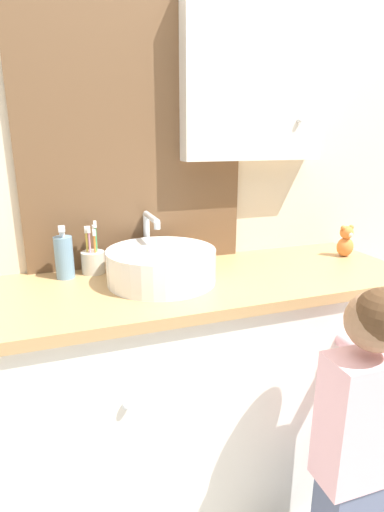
% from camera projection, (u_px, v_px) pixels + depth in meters
% --- Properties ---
extents(wall_back, '(3.20, 0.18, 2.50)m').
position_uv_depth(wall_back, '(181.00, 162.00, 1.52)').
color(wall_back, beige).
rests_on(wall_back, ground_plane).
extents(vanity_counter, '(1.47, 0.53, 0.90)m').
position_uv_depth(vanity_counter, '(204.00, 390.00, 1.49)').
color(vanity_counter, silver).
rests_on(vanity_counter, ground_plane).
extents(sink_basin, '(0.36, 0.41, 0.21)m').
position_uv_depth(sink_basin, '(161.00, 264.00, 1.32)').
color(sink_basin, white).
rests_on(sink_basin, vanity_counter).
extents(toothbrush_holder, '(0.08, 0.08, 0.19)m').
position_uv_depth(toothbrush_holder, '(93.00, 260.00, 1.41)').
color(toothbrush_holder, beige).
rests_on(toothbrush_holder, vanity_counter).
extents(soap_dispenser, '(0.06, 0.06, 0.18)m').
position_uv_depth(soap_dispenser, '(64.00, 257.00, 1.35)').
color(soap_dispenser, '#6B93B2').
rests_on(soap_dispenser, vanity_counter).
extents(child_figure, '(0.24, 0.49, 0.99)m').
position_uv_depth(child_figure, '(361.00, 426.00, 1.15)').
color(child_figure, slate).
rests_on(child_figure, ground_plane).
extents(teddy_bear, '(0.07, 0.06, 0.13)m').
position_uv_depth(teddy_bear, '(346.00, 242.00, 1.61)').
color(teddy_bear, orange).
rests_on(teddy_bear, vanity_counter).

